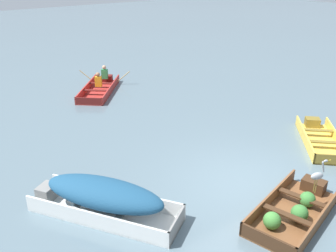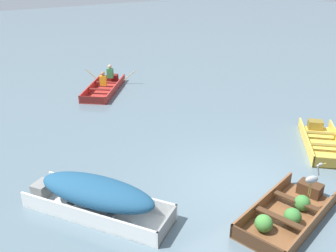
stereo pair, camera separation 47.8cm
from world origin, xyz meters
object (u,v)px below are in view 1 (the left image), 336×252
at_px(skiff_white_mid_moored, 103,196).
at_px(heron_on_dinghy, 318,175).
at_px(dinghy_wooden_brown_foreground, 295,209).
at_px(rowboat_red_with_crew, 100,87).
at_px(skiff_yellow_near_moored, 320,138).

distance_m(skiff_white_mid_moored, heron_on_dinghy, 4.92).
xyz_separation_m(dinghy_wooden_brown_foreground, rowboat_red_with_crew, (0.07, 10.62, 0.01)).
bearing_deg(dinghy_wooden_brown_foreground, heron_on_dinghy, -4.62).
distance_m(dinghy_wooden_brown_foreground, rowboat_red_with_crew, 10.62).
xyz_separation_m(skiff_white_mid_moored, heron_on_dinghy, (4.20, -2.53, 0.39)).
height_order(skiff_white_mid_moored, rowboat_red_with_crew, rowboat_red_with_crew).
relative_size(skiff_yellow_near_moored, skiff_white_mid_moored, 0.80).
xyz_separation_m(skiff_white_mid_moored, rowboat_red_with_crew, (3.69, 8.13, -0.34)).
bearing_deg(dinghy_wooden_brown_foreground, rowboat_red_with_crew, 89.62).
bearing_deg(skiff_yellow_near_moored, skiff_white_mid_moored, 176.27).
xyz_separation_m(dinghy_wooden_brown_foreground, skiff_white_mid_moored, (-3.62, 2.49, 0.35)).
distance_m(skiff_white_mid_moored, rowboat_red_with_crew, 8.94).
relative_size(dinghy_wooden_brown_foreground, rowboat_red_with_crew, 0.92).
relative_size(rowboat_red_with_crew, heron_on_dinghy, 3.94).
bearing_deg(rowboat_red_with_crew, heron_on_dinghy, -87.27).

